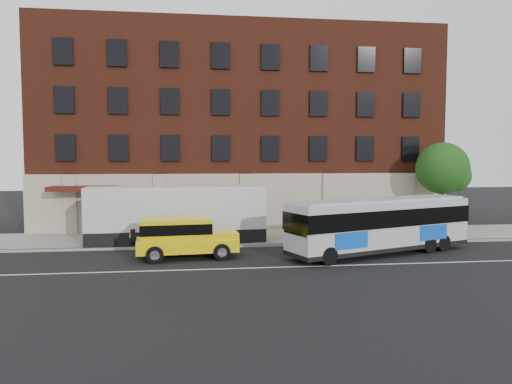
{
  "coord_description": "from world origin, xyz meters",
  "views": [
    {
      "loc": [
        -3.49,
        -21.69,
        5.2
      ],
      "look_at": [
        -0.07,
        5.5,
        3.29
      ],
      "focal_mm": 33.37,
      "sensor_mm": 36.0,
      "label": 1
    }
  ],
  "objects": [
    {
      "name": "kerb",
      "position": [
        0.0,
        6.0,
        0.07
      ],
      "size": [
        60.0,
        0.25,
        0.15
      ],
      "primitive_type": "cube",
      "color": "#9A998C",
      "rests_on": "ground"
    },
    {
      "name": "lane_line",
      "position": [
        0.0,
        0.5,
        0.01
      ],
      "size": [
        60.0,
        0.12,
        0.01
      ],
      "primitive_type": "cube",
      "color": "silver",
      "rests_on": "ground"
    },
    {
      "name": "street_tree",
      "position": [
        13.54,
        9.48,
        4.41
      ],
      "size": [
        3.6,
        3.6,
        6.2
      ],
      "color": "#36281B",
      "rests_on": "sidewalk"
    },
    {
      "name": "building",
      "position": [
        -0.01,
        16.92,
        7.58
      ],
      "size": [
        30.0,
        12.1,
        15.0
      ],
      "color": "#5C2415",
      "rests_on": "sidewalk"
    },
    {
      "name": "shipping_container",
      "position": [
        -4.67,
        7.26,
        1.75
      ],
      "size": [
        10.71,
        2.76,
        3.54
      ],
      "color": "black",
      "rests_on": "ground"
    },
    {
      "name": "yellow_suv",
      "position": [
        -4.26,
        3.29,
        1.21
      ],
      "size": [
        5.63,
        2.8,
        2.11
      ],
      "color": "yellow",
      "rests_on": "ground"
    },
    {
      "name": "sidewalk",
      "position": [
        0.0,
        9.0,
        0.07
      ],
      "size": [
        60.0,
        6.0,
        0.15
      ],
      "primitive_type": "cube",
      "color": "#9A998C",
      "rests_on": "ground"
    },
    {
      "name": "city_bus",
      "position": [
        6.5,
        3.03,
        1.68
      ],
      "size": [
        11.23,
        6.09,
        3.04
      ],
      "color": "#B1B6BB",
      "rests_on": "ground"
    },
    {
      "name": "sign_pole",
      "position": [
        -8.5,
        6.15,
        1.45
      ],
      "size": [
        0.3,
        0.2,
        2.5
      ],
      "color": "slate",
      "rests_on": "ground"
    },
    {
      "name": "ground",
      "position": [
        0.0,
        0.0,
        0.0
      ],
      "size": [
        120.0,
        120.0,
        0.0
      ],
      "primitive_type": "plane",
      "color": "black",
      "rests_on": "ground"
    }
  ]
}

